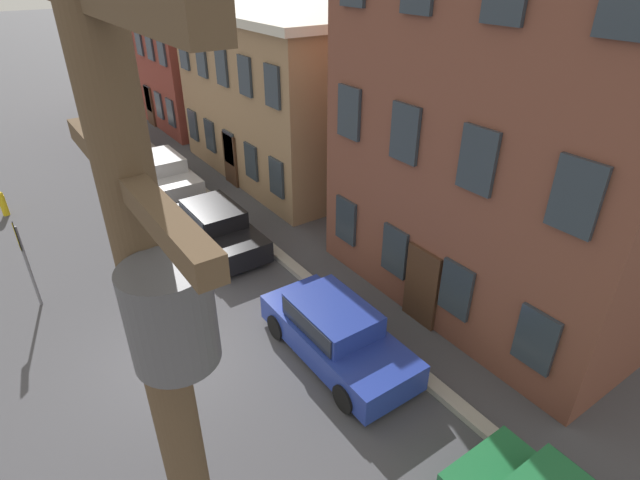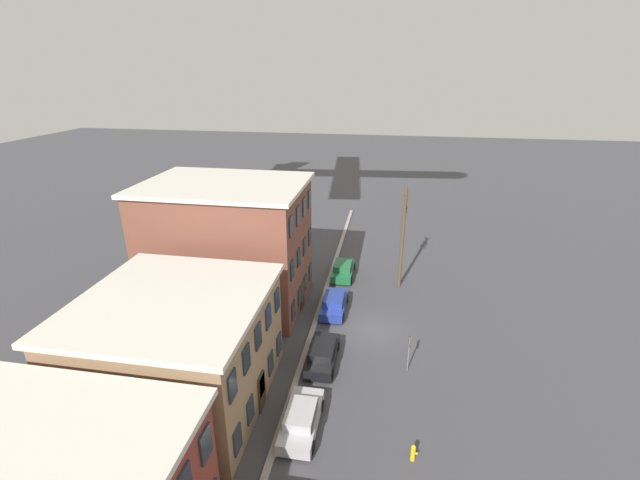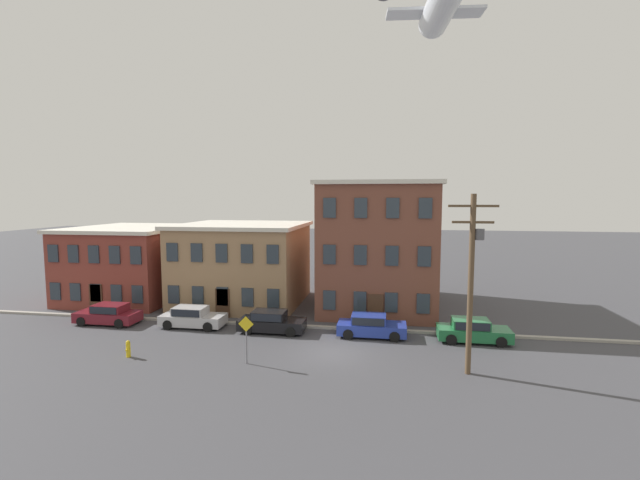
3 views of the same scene
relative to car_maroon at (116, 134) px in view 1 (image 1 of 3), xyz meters
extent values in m
plane|color=#424247|center=(16.53, -3.15, -0.75)|extent=(200.00, 200.00, 0.00)
cube|color=#9E998E|center=(16.53, 1.35, -0.67)|extent=(56.00, 0.36, 0.16)
cube|color=brown|center=(-3.07, 7.98, 2.30)|extent=(8.91, 10.27, 6.10)
cube|color=silver|center=(-3.07, 7.98, 5.50)|extent=(9.41, 10.77, 0.30)
cube|color=#2D3842|center=(-6.63, 2.79, 0.78)|extent=(0.90, 0.10, 1.40)
cube|color=#2D3842|center=(-6.63, 2.79, 3.83)|extent=(0.90, 0.10, 1.40)
cube|color=#2D3842|center=(-4.85, 2.79, 0.78)|extent=(0.90, 0.10, 1.40)
cube|color=#2D3842|center=(-4.85, 2.79, 3.83)|extent=(0.90, 0.10, 1.40)
cube|color=#2D3842|center=(-3.07, 2.79, 0.78)|extent=(0.90, 0.10, 1.40)
cube|color=#2D3842|center=(-3.07, 2.79, 3.83)|extent=(0.90, 0.10, 1.40)
cube|color=#2D3842|center=(-1.28, 2.79, 0.78)|extent=(0.90, 0.10, 1.40)
cube|color=#2D3842|center=(-1.28, 2.79, 3.83)|extent=(0.90, 0.10, 1.40)
cube|color=#2D3842|center=(0.50, 2.79, 0.78)|extent=(0.90, 0.10, 1.40)
cube|color=#2D3842|center=(0.50, 2.79, 3.83)|extent=(0.90, 0.10, 1.40)
cube|color=#472D1E|center=(-3.07, 2.79, 0.35)|extent=(1.10, 0.10, 2.20)
cube|color=#9E7A56|center=(7.42, 7.57, 2.50)|extent=(9.77, 9.45, 6.50)
cube|color=silver|center=(7.42, 7.57, 5.90)|extent=(10.27, 9.95, 0.30)
cube|color=#2D3842|center=(3.51, 2.79, 0.88)|extent=(0.90, 0.10, 1.40)
cube|color=#2D3842|center=(3.51, 2.79, 4.13)|extent=(0.90, 0.10, 1.40)
cube|color=#2D3842|center=(5.47, 2.79, 0.88)|extent=(0.90, 0.10, 1.40)
cube|color=#2D3842|center=(5.47, 2.79, 4.13)|extent=(0.90, 0.10, 1.40)
cube|color=#2D3842|center=(7.42, 2.79, 0.88)|extent=(0.90, 0.10, 1.40)
cube|color=#2D3842|center=(7.42, 2.79, 4.13)|extent=(0.90, 0.10, 1.40)
cube|color=#2D3842|center=(9.38, 2.79, 0.88)|extent=(0.90, 0.10, 1.40)
cube|color=#2D3842|center=(9.38, 2.79, 4.13)|extent=(0.90, 0.10, 1.40)
cube|color=#2D3842|center=(11.33, 2.79, 0.88)|extent=(0.90, 0.10, 1.40)
cube|color=#2D3842|center=(11.33, 2.79, 4.13)|extent=(0.90, 0.10, 1.40)
cube|color=#472D1E|center=(7.42, 2.79, 0.35)|extent=(1.10, 0.10, 2.20)
cube|color=brown|center=(18.77, 8.79, 4.20)|extent=(8.75, 11.87, 9.91)
cube|color=#2D3842|center=(15.49, 2.79, 0.90)|extent=(0.90, 0.10, 1.40)
cube|color=#2D3842|center=(15.49, 2.79, 4.20)|extent=(0.90, 0.10, 1.40)
cube|color=#2D3842|center=(17.68, 2.79, 0.90)|extent=(0.90, 0.10, 1.40)
cube|color=#2D3842|center=(17.68, 2.79, 4.20)|extent=(0.90, 0.10, 1.40)
cube|color=#2D3842|center=(19.87, 2.79, 0.90)|extent=(0.90, 0.10, 1.40)
cube|color=#2D3842|center=(19.87, 2.79, 4.20)|extent=(0.90, 0.10, 1.40)
cube|color=#2D3842|center=(22.05, 2.79, 0.90)|extent=(0.90, 0.10, 1.40)
cube|color=#2D3842|center=(22.05, 2.79, 4.20)|extent=(0.90, 0.10, 1.40)
cube|color=#472D1E|center=(18.77, 2.79, 0.35)|extent=(1.10, 0.10, 2.20)
cube|color=maroon|center=(-0.07, 0.00, -0.22)|extent=(4.40, 1.80, 0.70)
cube|color=maroon|center=(0.13, 0.00, 0.41)|extent=(2.20, 1.51, 0.55)
cube|color=#1E232D|center=(0.13, 0.00, 0.41)|extent=(2.02, 1.58, 0.48)
cylinder|color=black|center=(-1.52, -0.85, -0.42)|extent=(0.66, 0.22, 0.66)
cylinder|color=black|center=(-1.52, 0.85, -0.42)|extent=(0.66, 0.22, 0.66)
cylinder|color=black|center=(1.38, -0.85, -0.42)|extent=(0.66, 0.22, 0.66)
cylinder|color=black|center=(1.38, 0.85, -0.42)|extent=(0.66, 0.22, 0.66)
cube|color=#B7B7BC|center=(6.29, 0.25, -0.22)|extent=(4.40, 1.80, 0.70)
cube|color=#B7B7BC|center=(6.09, 0.25, 0.41)|extent=(2.20, 1.51, 0.55)
cube|color=#1E232D|center=(6.09, 0.25, 0.41)|extent=(2.02, 1.58, 0.48)
cylinder|color=black|center=(7.74, 1.10, -0.42)|extent=(0.66, 0.22, 0.66)
cylinder|color=black|center=(7.74, -0.60, -0.42)|extent=(0.66, 0.22, 0.66)
cylinder|color=black|center=(4.84, 1.10, -0.42)|extent=(0.66, 0.22, 0.66)
cylinder|color=black|center=(4.84, -0.60, -0.42)|extent=(0.66, 0.22, 0.66)
cube|color=black|center=(12.00, 0.05, -0.22)|extent=(4.40, 1.80, 0.70)
cube|color=black|center=(11.80, 0.05, 0.41)|extent=(2.20, 1.51, 0.55)
cube|color=#1E232D|center=(11.80, 0.05, 0.41)|extent=(2.02, 1.58, 0.48)
cylinder|color=black|center=(13.45, 0.90, -0.42)|extent=(0.66, 0.22, 0.66)
cylinder|color=black|center=(13.45, -0.80, -0.42)|extent=(0.66, 0.22, 0.66)
cylinder|color=black|center=(10.55, 0.90, -0.42)|extent=(0.66, 0.22, 0.66)
cylinder|color=black|center=(10.55, -0.80, -0.42)|extent=(0.66, 0.22, 0.66)
cube|color=#233899|center=(18.63, 0.16, -0.22)|extent=(4.40, 1.80, 0.70)
cube|color=#233899|center=(18.43, 0.16, 0.41)|extent=(2.20, 1.51, 0.55)
cube|color=#1E232D|center=(18.43, 0.16, 0.41)|extent=(2.02, 1.58, 0.48)
cylinder|color=black|center=(20.08, 1.01, -0.42)|extent=(0.66, 0.22, 0.66)
cylinder|color=black|center=(20.08, -0.69, -0.42)|extent=(0.66, 0.22, 0.66)
cylinder|color=black|center=(17.18, 1.01, -0.42)|extent=(0.66, 0.22, 0.66)
cylinder|color=black|center=(17.18, -0.69, -0.42)|extent=(0.66, 0.22, 0.66)
cylinder|color=black|center=(23.49, 1.02, -0.42)|extent=(0.66, 0.22, 0.66)
cylinder|color=slate|center=(12.13, -5.53, 0.51)|extent=(0.08, 0.08, 2.51)
cube|color=yellow|center=(12.13, -5.56, 1.46)|extent=(0.85, 0.03, 0.85)
cube|color=black|center=(12.13, -5.55, 1.46)|extent=(0.92, 0.02, 0.92)
cube|color=brown|center=(23.71, -5.00, 7.00)|extent=(2.00, 0.12, 0.12)
cylinder|color=#515156|center=(24.06, -5.00, 6.40)|extent=(0.44, 0.44, 0.55)
cylinder|color=yellow|center=(5.21, -5.66, -0.35)|extent=(0.24, 0.24, 0.80)
sphere|color=yellow|center=(5.21, -5.66, 0.10)|extent=(0.22, 0.22, 0.22)
camera|label=1|loc=(26.06, -5.50, 7.94)|focal=28.00mm
camera|label=2|loc=(-11.09, -3.73, 17.54)|focal=24.00mm
camera|label=3|loc=(19.60, -27.00, 8.18)|focal=24.00mm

